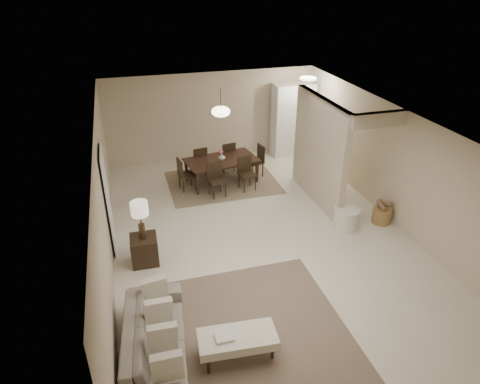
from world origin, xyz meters
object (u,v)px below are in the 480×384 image
object	(u,v)px
pantry_cabinet	(293,119)
side_table	(145,250)
round_pouf	(346,218)
wicker_basket	(382,215)
ottoman_bench	(237,339)
sofa	(155,341)
dining_table	(222,171)

from	to	relation	value
pantry_cabinet	side_table	bearing A→B (deg)	-137.73
round_pouf	wicker_basket	xyz separation A→B (m)	(0.85, -0.05, -0.04)
pantry_cabinet	side_table	world-z (taller)	pantry_cabinet
ottoman_bench	round_pouf	bearing A→B (deg)	44.84
pantry_cabinet	sofa	xyz separation A→B (m)	(-4.80, -6.67, -0.73)
ottoman_bench	dining_table	size ratio (longest dim) A/B	0.64
sofa	dining_table	bearing A→B (deg)	-17.31
side_table	wicker_basket	size ratio (longest dim) A/B	1.33
dining_table	wicker_basket	bearing A→B (deg)	-54.15
wicker_basket	dining_table	bearing A→B (deg)	135.12
wicker_basket	pantry_cabinet	bearing A→B (deg)	95.31
dining_table	ottoman_bench	bearing A→B (deg)	-111.06
sofa	dining_table	size ratio (longest dim) A/B	1.19
wicker_basket	dining_table	size ratio (longest dim) A/B	0.23
wicker_basket	dining_table	distance (m)	4.10
round_pouf	sofa	bearing A→B (deg)	-150.90
pantry_cabinet	ottoman_bench	world-z (taller)	pantry_cabinet
sofa	round_pouf	size ratio (longest dim) A/B	3.92
sofa	dining_table	xyz separation A→B (m)	(2.29, 5.27, 0.00)
pantry_cabinet	round_pouf	distance (m)	4.35
round_pouf	wicker_basket	size ratio (longest dim) A/B	1.34
sofa	ottoman_bench	size ratio (longest dim) A/B	1.87
pantry_cabinet	ottoman_bench	xyz separation A→B (m)	(-3.67, -6.97, -0.73)
pantry_cabinet	ottoman_bench	size ratio (longest dim) A/B	1.81
pantry_cabinet	sofa	size ratio (longest dim) A/B	0.97
side_table	wicker_basket	xyz separation A→B (m)	(5.15, 0.02, -0.10)
sofa	wicker_basket	world-z (taller)	sofa
round_pouf	wicker_basket	bearing A→B (deg)	-3.50
sofa	round_pouf	bearing A→B (deg)	-54.68
ottoman_bench	round_pouf	world-z (taller)	round_pouf
pantry_cabinet	sofa	world-z (taller)	pantry_cabinet
sofa	ottoman_bench	xyz separation A→B (m)	(1.13, -0.30, 0.01)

